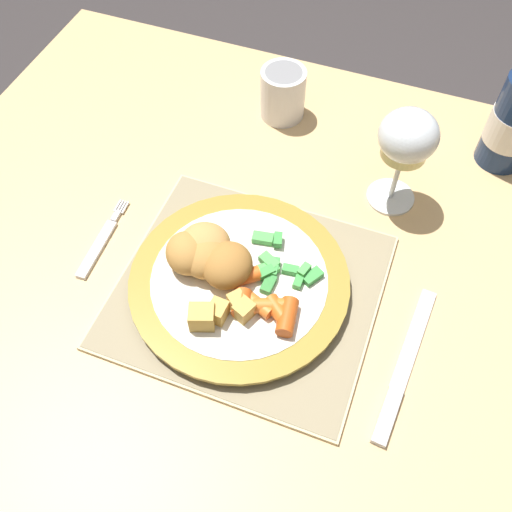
{
  "coord_description": "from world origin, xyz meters",
  "views": [
    {
      "loc": [
        0.11,
        -0.4,
        1.37
      ],
      "look_at": [
        -0.03,
        -0.02,
        0.78
      ],
      "focal_mm": 40.0,
      "sensor_mm": 36.0,
      "label": 1
    }
  ],
  "objects_px": {
    "fork": "(100,243)",
    "table_knife": "(401,376)",
    "drinking_cup": "(283,92)",
    "dining_table": "(282,308)",
    "dinner_plate": "(239,282)",
    "wine_glass": "(407,140)"
  },
  "relations": [
    {
      "from": "dinner_plate",
      "to": "drinking_cup",
      "type": "height_order",
      "value": "drinking_cup"
    },
    {
      "from": "fork",
      "to": "table_knife",
      "type": "xyz_separation_m",
      "value": [
        0.43,
        -0.04,
        0.0
      ]
    },
    {
      "from": "dining_table",
      "to": "table_knife",
      "type": "distance_m",
      "value": 0.23
    },
    {
      "from": "dinner_plate",
      "to": "wine_glass",
      "type": "relative_size",
      "value": 1.79
    },
    {
      "from": "fork",
      "to": "drinking_cup",
      "type": "height_order",
      "value": "drinking_cup"
    },
    {
      "from": "dinner_plate",
      "to": "drinking_cup",
      "type": "relative_size",
      "value": 3.43
    },
    {
      "from": "dining_table",
      "to": "wine_glass",
      "type": "bearing_deg",
      "value": 59.49
    },
    {
      "from": "fork",
      "to": "drinking_cup",
      "type": "distance_m",
      "value": 0.37
    },
    {
      "from": "dinner_plate",
      "to": "table_knife",
      "type": "xyz_separation_m",
      "value": [
        0.22,
        -0.05,
        -0.01
      ]
    },
    {
      "from": "wine_glass",
      "to": "drinking_cup",
      "type": "height_order",
      "value": "wine_glass"
    },
    {
      "from": "fork",
      "to": "table_knife",
      "type": "distance_m",
      "value": 0.43
    },
    {
      "from": "dining_table",
      "to": "table_knife",
      "type": "xyz_separation_m",
      "value": [
        0.18,
        -0.09,
        0.11
      ]
    },
    {
      "from": "dining_table",
      "to": "fork",
      "type": "xyz_separation_m",
      "value": [
        -0.25,
        -0.05,
        0.11
      ]
    },
    {
      "from": "wine_glass",
      "to": "drinking_cup",
      "type": "xyz_separation_m",
      "value": [
        -0.21,
        0.11,
        -0.07
      ]
    },
    {
      "from": "dining_table",
      "to": "fork",
      "type": "bearing_deg",
      "value": -168.96
    },
    {
      "from": "dinner_plate",
      "to": "table_knife",
      "type": "height_order",
      "value": "dinner_plate"
    },
    {
      "from": "fork",
      "to": "table_knife",
      "type": "relative_size",
      "value": 0.64
    },
    {
      "from": "table_knife",
      "to": "wine_glass",
      "type": "height_order",
      "value": "wine_glass"
    },
    {
      "from": "table_knife",
      "to": "fork",
      "type": "bearing_deg",
      "value": 174.01
    },
    {
      "from": "dinner_plate",
      "to": "table_knife",
      "type": "distance_m",
      "value": 0.23
    },
    {
      "from": "fork",
      "to": "table_knife",
      "type": "bearing_deg",
      "value": -5.99
    },
    {
      "from": "drinking_cup",
      "to": "dining_table",
      "type": "bearing_deg",
      "value": -70.03
    }
  ]
}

